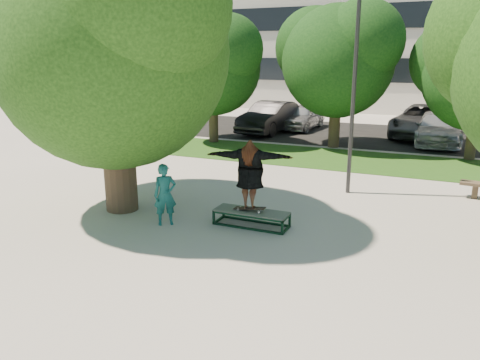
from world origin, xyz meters
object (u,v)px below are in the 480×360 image
at_px(tree_left, 110,37).
at_px(lamppost, 354,86).
at_px(car_silver_b, 438,128).
at_px(car_dark, 270,117).
at_px(car_silver_a, 302,117).
at_px(bystander, 165,195).
at_px(car_grey, 423,121).
at_px(grind_box, 251,218).

relative_size(tree_left, lamppost, 1.16).
bearing_deg(car_silver_b, car_dark, 177.81).
relative_size(lamppost, car_silver_a, 1.50).
relative_size(bystander, car_grey, 0.26).
height_order(bystander, car_silver_b, bystander).
bearing_deg(tree_left, lamppost, 36.42).
xyz_separation_m(lamppost, grind_box, (-1.58, -3.77, -2.96)).
bearing_deg(lamppost, car_grey, 82.57).
bearing_deg(car_grey, car_silver_a, -174.45).
bearing_deg(car_silver_b, bystander, -114.48).
height_order(lamppost, car_grey, lamppost).
bearing_deg(car_silver_a, car_grey, 3.80).
distance_m(tree_left, car_dark, 14.11).
bearing_deg(lamppost, bystander, -128.04).
bearing_deg(lamppost, tree_left, -143.58).
xyz_separation_m(lamppost, car_dark, (-6.00, 9.72, -2.34)).
xyz_separation_m(grind_box, car_grey, (3.08, 15.27, 0.61)).
xyz_separation_m(bystander, car_dark, (-2.48, 14.22, 0.06)).
relative_size(lamppost, grind_box, 3.39).
relative_size(car_grey, car_silver_b, 1.19).
relative_size(grind_box, car_silver_b, 0.37).
xyz_separation_m(tree_left, car_dark, (-0.71, 13.62, -3.61)).
bearing_deg(car_grey, car_silver_b, -61.93).
xyz_separation_m(lamppost, bystander, (-3.52, -4.50, -2.40)).
xyz_separation_m(bystander, car_silver_b, (5.74, 14.28, -0.05)).
distance_m(bystander, car_silver_a, 16.05).
bearing_deg(car_grey, grind_box, -95.85).
bearing_deg(car_silver_a, grind_box, -74.29).
height_order(lamppost, car_dark, lamppost).
distance_m(car_dark, car_silver_b, 8.22).
bearing_deg(tree_left, grind_box, 2.02).
distance_m(tree_left, car_silver_b, 16.04).
bearing_deg(lamppost, car_silver_a, 112.65).
bearing_deg(car_grey, tree_left, -108.25).
relative_size(bystander, car_silver_b, 0.31).
xyz_separation_m(car_silver_a, car_dark, (-1.20, -1.78, 0.11)).
bearing_deg(bystander, tree_left, 122.61).
bearing_deg(car_grey, lamppost, -91.89).
relative_size(grind_box, car_grey, 0.31).
xyz_separation_m(lamppost, car_silver_a, (-4.80, 11.50, -2.46)).
height_order(grind_box, car_silver_b, car_silver_b).
bearing_deg(bystander, car_grey, 33.80).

